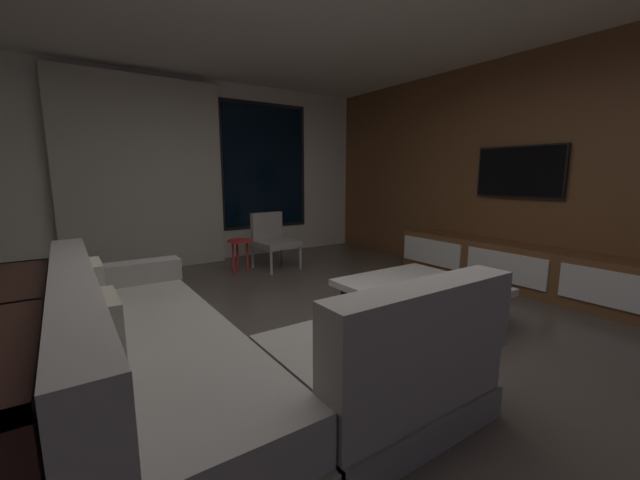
{
  "coord_description": "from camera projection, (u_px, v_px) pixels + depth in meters",
  "views": [
    {
      "loc": [
        -1.52,
        -2.18,
        1.31
      ],
      "look_at": [
        0.71,
        1.11,
        0.63
      ],
      "focal_mm": 21.36,
      "sensor_mm": 36.0,
      "label": 1
    }
  ],
  "objects": [
    {
      "name": "floor",
      "position": [
        324.0,
        353.0,
        2.84
      ],
      "size": [
        9.2,
        9.2,
        0.0
      ],
      "primitive_type": "plane",
      "color": "#564C44"
    },
    {
      "name": "back_wall_with_window",
      "position": [
        179.0,
        173.0,
        5.53
      ],
      "size": [
        6.6,
        0.3,
        2.7
      ],
      "color": "silver",
      "rests_on": "floor"
    },
    {
      "name": "media_wall",
      "position": [
        546.0,
        172.0,
        4.31
      ],
      "size": [
        0.12,
        7.8,
        2.7
      ],
      "color": "brown",
      "rests_on": "floor"
    },
    {
      "name": "sectional_couch",
      "position": [
        207.0,
        357.0,
        2.16
      ],
      "size": [
        1.98,
        2.5,
        0.82
      ],
      "color": "gray",
      "rests_on": "floor"
    },
    {
      "name": "coffee_table",
      "position": [
        419.0,
        302.0,
        3.4
      ],
      "size": [
        1.16,
        1.16,
        0.36
      ],
      "color": "#311A15",
      "rests_on": "floor"
    },
    {
      "name": "book_stack_on_coffee_table",
      "position": [
        446.0,
        282.0,
        3.32
      ],
      "size": [
        0.23,
        0.16,
        0.06
      ],
      "color": "#B15C5A",
      "rests_on": "coffee_table"
    },
    {
      "name": "accent_chair_near_window",
      "position": [
        273.0,
        237.0,
        5.4
      ],
      "size": [
        0.59,
        0.61,
        0.78
      ],
      "color": "#B2ADA0",
      "rests_on": "floor"
    },
    {
      "name": "side_stool",
      "position": [
        240.0,
        246.0,
        5.09
      ],
      "size": [
        0.32,
        0.32,
        0.46
      ],
      "color": "red",
      "rests_on": "floor"
    },
    {
      "name": "media_console",
      "position": [
        519.0,
        268.0,
        4.37
      ],
      "size": [
        0.46,
        3.1,
        0.52
      ],
      "color": "brown",
      "rests_on": "floor"
    },
    {
      "name": "mounted_tv",
      "position": [
        519.0,
        172.0,
        4.45
      ],
      "size": [
        0.05,
        1.03,
        0.6
      ],
      "color": "black"
    }
  ]
}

